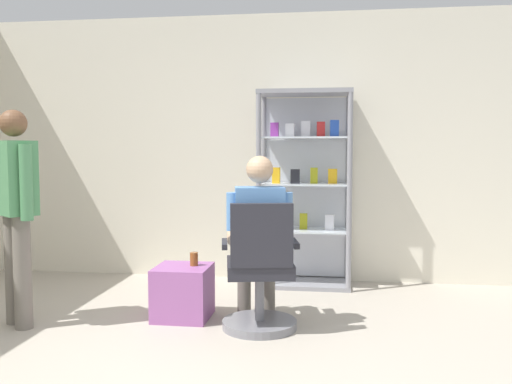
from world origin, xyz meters
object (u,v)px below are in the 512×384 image
seated_shopkeeper (259,232)px  tea_glass (194,259)px  display_cabinet_main (305,187)px  office_chair (260,278)px  standing_customer (16,203)px  storage_crate (183,292)px

seated_shopkeeper → tea_glass: 0.60m
display_cabinet_main → office_chair: size_ratio=1.98×
display_cabinet_main → seated_shopkeeper: 1.36m
office_chair → seated_shopkeeper: (-0.03, 0.16, 0.32)m
tea_glass → standing_customer: 1.40m
standing_customer → display_cabinet_main: bearing=37.7°
office_chair → seated_shopkeeper: 0.36m
display_cabinet_main → seated_shopkeeper: bearing=-102.3°
storage_crate → standing_customer: 1.43m
display_cabinet_main → storage_crate: size_ratio=4.44×
office_chair → standing_customer: (-1.83, -0.14, 0.54)m
office_chair → tea_glass: office_chair is taller
office_chair → storage_crate: office_chair is taller
tea_glass → seated_shopkeeper: bearing=-11.1°
display_cabinet_main → office_chair: bearing=-99.7°
office_chair → standing_customer: standing_customer is taller
display_cabinet_main → office_chair: 1.59m
tea_glass → standing_customer: standing_customer is taller
office_chair → storage_crate: bearing=160.9°
display_cabinet_main → tea_glass: bearing=-124.2°
office_chair → display_cabinet_main: bearing=80.3°
office_chair → standing_customer: size_ratio=0.59×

